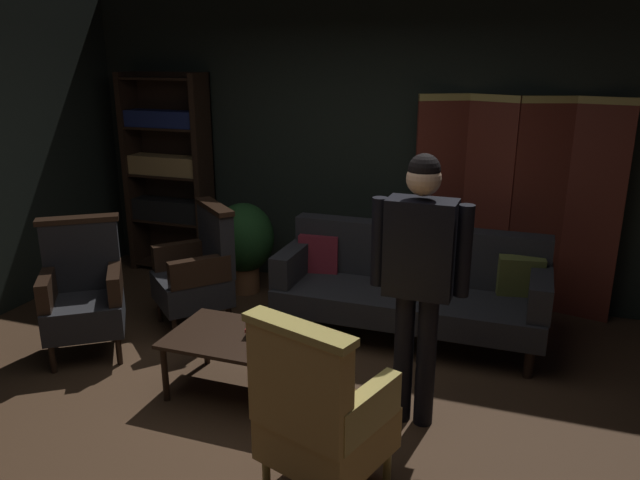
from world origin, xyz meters
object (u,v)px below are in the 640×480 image
(armchair_wing_left, at_px, (84,292))
(standing_figure, at_px, (419,268))
(folding_screen, at_px, (513,203))
(bookshelf, at_px, (169,172))
(potted_plant, at_px, (244,241))
(velvet_couch, at_px, (411,283))
(armchair_wing_right, at_px, (199,271))
(book_red_leather, at_px, (264,328))
(coffee_table, at_px, (243,343))
(book_green_cloth, at_px, (264,332))
(armchair_gilt_accent, at_px, (320,413))

(armchair_wing_left, relative_size, standing_figure, 0.61)
(folding_screen, xyz_separation_m, bookshelf, (-3.40, -0.09, 0.06))
(folding_screen, height_order, potted_plant, folding_screen)
(velvet_couch, height_order, armchair_wing_right, armchair_wing_right)
(bookshelf, xyz_separation_m, armchair_wing_left, (0.40, -1.86, -0.56))
(potted_plant, height_order, book_red_leather, potted_plant)
(armchair_wing_right, bearing_deg, folding_screen, 27.08)
(coffee_table, relative_size, book_green_cloth, 4.64)
(armchair_gilt_accent, relative_size, standing_figure, 0.61)
(bookshelf, bearing_deg, folding_screen, 1.46)
(potted_plant, bearing_deg, armchair_wing_left, -111.15)
(coffee_table, relative_size, armchair_gilt_accent, 0.96)
(armchair_wing_left, distance_m, armchair_wing_right, 0.92)
(armchair_wing_left, bearing_deg, armchair_gilt_accent, -22.56)
(armchair_gilt_accent, bearing_deg, folding_screen, 75.32)
(bookshelf, bearing_deg, potted_plant, -18.28)
(folding_screen, bearing_deg, book_red_leather, -125.56)
(armchair_wing_right, height_order, book_red_leather, armchair_wing_right)
(folding_screen, distance_m, bookshelf, 3.40)
(bookshelf, height_order, coffee_table, bookshelf)
(armchair_gilt_accent, height_order, potted_plant, armchair_gilt_accent)
(folding_screen, height_order, standing_figure, folding_screen)
(folding_screen, relative_size, book_green_cloth, 8.81)
(bookshelf, distance_m, book_red_leather, 2.81)
(potted_plant, bearing_deg, velvet_couch, -13.58)
(potted_plant, xyz_separation_m, book_red_leather, (0.95, -1.62, -0.03))
(armchair_wing_right, xyz_separation_m, book_red_leather, (0.96, -0.80, -0.02))
(potted_plant, relative_size, book_green_cloth, 4.08)
(coffee_table, xyz_separation_m, armchair_wing_right, (-0.84, 0.86, 0.12))
(folding_screen, bearing_deg, armchair_wing_right, -152.92)
(velvet_couch, relative_size, coffee_table, 2.12)
(armchair_gilt_accent, xyz_separation_m, book_green_cloth, (-0.70, 0.85, -0.05))
(folding_screen, relative_size, bookshelf, 0.93)
(velvet_couch, relative_size, potted_plant, 2.41)
(folding_screen, bearing_deg, potted_plant, -170.21)
(bookshelf, relative_size, armchair_gilt_accent, 1.97)
(folding_screen, distance_m, velvet_couch, 1.21)
(velvet_couch, bearing_deg, book_green_cloth, -121.92)
(book_green_cloth, bearing_deg, coffee_table, -154.30)
(armchair_gilt_accent, distance_m, book_green_cloth, 1.10)
(bookshelf, distance_m, armchair_wing_right, 1.61)
(coffee_table, bearing_deg, folding_screen, 52.98)
(book_red_leather, bearing_deg, armchair_wing_left, 176.83)
(armchair_wing_left, bearing_deg, coffee_table, -5.89)
(book_red_leather, bearing_deg, standing_figure, -0.42)
(armchair_gilt_accent, relative_size, book_green_cloth, 4.82)
(folding_screen, bearing_deg, book_green_cloth, -125.56)
(folding_screen, height_order, book_red_leather, folding_screen)
(velvet_couch, relative_size, armchair_wing_left, 2.04)
(armchair_wing_right, relative_size, standing_figure, 0.61)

